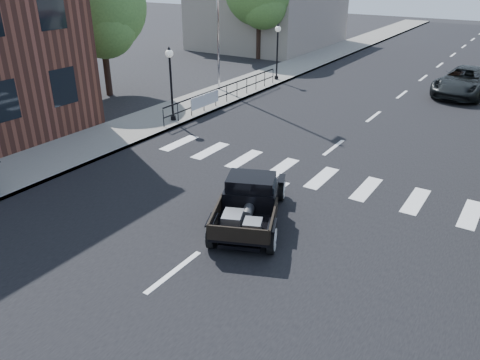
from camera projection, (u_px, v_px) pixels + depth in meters
The scene contains 13 objects.
ground at pixel (240, 221), 13.65m from camera, with size 120.00×120.00×0.00m, color black.
road at pixel (392, 103), 25.07m from camera, with size 14.00×80.00×0.02m, color black.
road_markings at pixel (359, 128), 21.27m from camera, with size 12.00×60.00×0.06m, color silver, non-canonical shape.
sidewalk_left at pixel (256, 82), 29.22m from camera, with size 3.00×80.00×0.15m, color gray.
low_building_left at pixel (269, 17), 41.29m from camera, with size 10.00×12.00×5.00m, color gray.
railing at pixel (227, 92), 24.58m from camera, with size 0.08×10.00×1.00m, color black, non-canonical shape.
banner at pixel (205, 105), 23.10m from camera, with size 0.04×2.20×0.60m, color silver, non-canonical shape.
lamp_post_b at pixel (171, 84), 21.18m from camera, with size 0.36×0.36×3.35m, color black, non-canonical shape.
lamp_post_c at pixel (277, 52), 28.80m from camera, with size 0.36×0.36×3.35m, color black, non-canonical shape.
big_tree_near at pixel (102, 29), 25.09m from camera, with size 4.93×4.93×7.24m, color #457130, non-canonical shape.
big_tree_far at pixel (259, 7), 34.93m from camera, with size 5.19×5.19×7.63m, color #457130, non-canonical shape.
hotrod_pickup at pixel (250, 201), 13.25m from camera, with size 1.91×4.10×1.42m, color black, non-canonical shape.
second_car at pixel (465, 82), 26.22m from camera, with size 2.53×5.49×1.53m, color black.
Camera 1 is at (6.42, -9.98, 6.84)m, focal length 35.00 mm.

